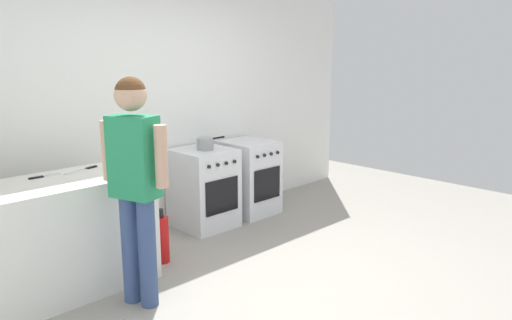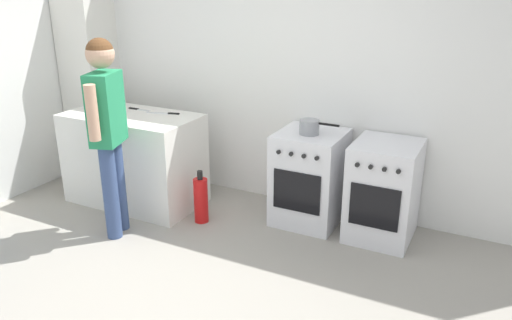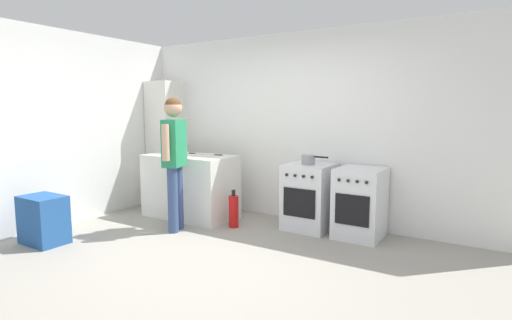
{
  "view_description": "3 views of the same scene",
  "coord_description": "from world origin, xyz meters",
  "px_view_note": "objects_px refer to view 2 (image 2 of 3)",
  "views": [
    {
      "loc": [
        -2.89,
        -2.48,
        1.87
      ],
      "look_at": [
        0.23,
        0.66,
        0.9
      ],
      "focal_mm": 35.0,
      "sensor_mm": 36.0,
      "label": 1
    },
    {
      "loc": [
        1.81,
        -2.39,
        2.13
      ],
      "look_at": [
        0.14,
        0.91,
        0.78
      ],
      "focal_mm": 35.0,
      "sensor_mm": 36.0,
      "label": 2
    },
    {
      "loc": [
        2.46,
        -3.11,
        1.55
      ],
      "look_at": [
        -0.05,
        0.9,
        0.95
      ],
      "focal_mm": 28.0,
      "sensor_mm": 36.0,
      "label": 3
    }
  ],
  "objects_px": {
    "knife_carving": "(164,113)",
    "fire_extinguisher": "(201,200)",
    "oven_right": "(383,191)",
    "pot": "(310,127)",
    "knife_utility": "(138,109)",
    "person": "(107,121)",
    "oven_left": "(309,177)",
    "larder_cabinet": "(91,86)"
  },
  "relations": [
    {
      "from": "person",
      "to": "fire_extinguisher",
      "type": "relative_size",
      "value": 3.39
    },
    {
      "from": "knife_carving",
      "to": "knife_utility",
      "type": "bearing_deg",
      "value": 179.31
    },
    {
      "from": "knife_utility",
      "to": "fire_extinguisher",
      "type": "relative_size",
      "value": 0.5
    },
    {
      "from": "person",
      "to": "fire_extinguisher",
      "type": "distance_m",
      "value": 1.1
    },
    {
      "from": "oven_right",
      "to": "person",
      "type": "bearing_deg",
      "value": -154.56
    },
    {
      "from": "fire_extinguisher",
      "to": "oven_left",
      "type": "bearing_deg",
      "value": 28.78
    },
    {
      "from": "oven_right",
      "to": "knife_carving",
      "type": "height_order",
      "value": "knife_carving"
    },
    {
      "from": "oven_right",
      "to": "larder_cabinet",
      "type": "height_order",
      "value": "larder_cabinet"
    },
    {
      "from": "knife_utility",
      "to": "fire_extinguisher",
      "type": "distance_m",
      "value": 1.15
    },
    {
      "from": "knife_utility",
      "to": "fire_extinguisher",
      "type": "height_order",
      "value": "knife_utility"
    },
    {
      "from": "pot",
      "to": "person",
      "type": "distance_m",
      "value": 1.71
    },
    {
      "from": "knife_carving",
      "to": "person",
      "type": "xyz_separation_m",
      "value": [
        0.02,
        -0.79,
        0.12
      ]
    },
    {
      "from": "oven_right",
      "to": "fire_extinguisher",
      "type": "height_order",
      "value": "oven_right"
    },
    {
      "from": "pot",
      "to": "person",
      "type": "relative_size",
      "value": 0.21
    },
    {
      "from": "knife_carving",
      "to": "person",
      "type": "relative_size",
      "value": 0.19
    },
    {
      "from": "oven_right",
      "to": "knife_carving",
      "type": "relative_size",
      "value": 2.6
    },
    {
      "from": "knife_utility",
      "to": "person",
      "type": "relative_size",
      "value": 0.15
    },
    {
      "from": "oven_left",
      "to": "oven_right",
      "type": "xyz_separation_m",
      "value": [
        0.67,
        -0.0,
        -0.0
      ]
    },
    {
      "from": "person",
      "to": "oven_left",
      "type": "bearing_deg",
      "value": 35.07
    },
    {
      "from": "oven_left",
      "to": "fire_extinguisher",
      "type": "relative_size",
      "value": 1.7
    },
    {
      "from": "oven_left",
      "to": "knife_carving",
      "type": "bearing_deg",
      "value": -171.89
    },
    {
      "from": "person",
      "to": "larder_cabinet",
      "type": "relative_size",
      "value": 0.85
    },
    {
      "from": "knife_carving",
      "to": "knife_utility",
      "type": "relative_size",
      "value": 1.31
    },
    {
      "from": "knife_carving",
      "to": "larder_cabinet",
      "type": "xyz_separation_m",
      "value": [
        -1.22,
        0.31,
        0.1
      ]
    },
    {
      "from": "larder_cabinet",
      "to": "knife_utility",
      "type": "bearing_deg",
      "value": -18.62
    },
    {
      "from": "knife_utility",
      "to": "person",
      "type": "bearing_deg",
      "value": -66.91
    },
    {
      "from": "oven_left",
      "to": "oven_right",
      "type": "bearing_deg",
      "value": -0.0
    },
    {
      "from": "pot",
      "to": "knife_utility",
      "type": "height_order",
      "value": "pot"
    },
    {
      "from": "oven_right",
      "to": "knife_carving",
      "type": "xyz_separation_m",
      "value": [
        -2.11,
        -0.2,
        0.48
      ]
    },
    {
      "from": "knife_carving",
      "to": "fire_extinguisher",
      "type": "xyz_separation_m",
      "value": [
        0.56,
        -0.27,
        -0.69
      ]
    },
    {
      "from": "person",
      "to": "larder_cabinet",
      "type": "bearing_deg",
      "value": 138.48
    },
    {
      "from": "pot",
      "to": "knife_utility",
      "type": "xyz_separation_m",
      "value": [
        -1.75,
        -0.16,
        -0.01
      ]
    },
    {
      "from": "pot",
      "to": "person",
      "type": "xyz_separation_m",
      "value": [
        -1.41,
        -0.95,
        0.11
      ]
    },
    {
      "from": "oven_left",
      "to": "fire_extinguisher",
      "type": "height_order",
      "value": "oven_left"
    },
    {
      "from": "oven_left",
      "to": "knife_utility",
      "type": "distance_m",
      "value": 1.83
    },
    {
      "from": "pot",
      "to": "knife_utility",
      "type": "distance_m",
      "value": 1.76
    },
    {
      "from": "larder_cabinet",
      "to": "oven_right",
      "type": "bearing_deg",
      "value": -1.76
    },
    {
      "from": "oven_left",
      "to": "fire_extinguisher",
      "type": "distance_m",
      "value": 1.01
    },
    {
      "from": "oven_right",
      "to": "knife_utility",
      "type": "bearing_deg",
      "value": -175.27
    },
    {
      "from": "pot",
      "to": "knife_carving",
      "type": "distance_m",
      "value": 1.44
    },
    {
      "from": "oven_left",
      "to": "oven_right",
      "type": "height_order",
      "value": "same"
    },
    {
      "from": "oven_right",
      "to": "knife_utility",
      "type": "distance_m",
      "value": 2.48
    }
  ]
}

